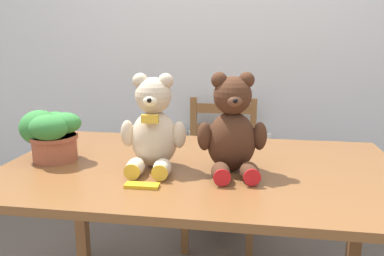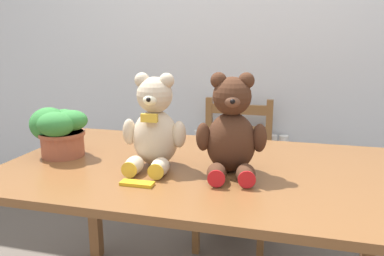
{
  "view_description": "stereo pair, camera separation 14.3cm",
  "coord_description": "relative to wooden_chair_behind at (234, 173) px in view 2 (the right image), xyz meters",
  "views": [
    {
      "loc": [
        0.19,
        -0.95,
        1.26
      ],
      "look_at": [
        -0.03,
        0.43,
        0.93
      ],
      "focal_mm": 35.0,
      "sensor_mm": 36.0,
      "label": 1
    },
    {
      "loc": [
        0.33,
        -0.92,
        1.26
      ],
      "look_at": [
        -0.03,
        0.43,
        0.93
      ],
      "focal_mm": 35.0,
      "sensor_mm": 36.0,
      "label": 2
    }
  ],
  "objects": [
    {
      "name": "wall_back",
      "position": [
        -0.02,
        0.25,
        0.85
      ],
      "size": [
        8.0,
        0.04,
        2.6
      ],
      "primitive_type": "cube",
      "color": "silver",
      "rests_on": "ground_plane"
    },
    {
      "name": "radiator",
      "position": [
        0.01,
        0.18,
        -0.15
      ],
      "size": [
        0.63,
        0.1,
        0.67
      ],
      "color": "white",
      "rests_on": "ground_plane"
    },
    {
      "name": "dining_table",
      "position": [
        -0.02,
        -0.82,
        0.23
      ],
      "size": [
        1.57,
        0.93,
        0.77
      ],
      "color": "brown",
      "rests_on": "ground_plane"
    },
    {
      "name": "wooden_chair_behind",
      "position": [
        0.0,
        0.0,
        0.0
      ],
      "size": [
        0.42,
        0.38,
        0.9
      ],
      "rotation": [
        0.0,
        0.0,
        3.14
      ],
      "color": "brown",
      "rests_on": "ground_plane"
    },
    {
      "name": "teddy_bear_left",
      "position": [
        -0.2,
        -0.86,
        0.48
      ],
      "size": [
        0.26,
        0.26,
        0.37
      ],
      "rotation": [
        0.0,
        0.0,
        3.2
      ],
      "color": "beige",
      "rests_on": "dining_table"
    },
    {
      "name": "teddy_bear_right",
      "position": [
        0.1,
        -0.86,
        0.48
      ],
      "size": [
        0.27,
        0.28,
        0.38
      ],
      "rotation": [
        0.0,
        0.0,
        3.32
      ],
      "color": "#472819",
      "rests_on": "dining_table"
    },
    {
      "name": "potted_plant",
      "position": [
        -0.64,
        -0.85,
        0.44
      ],
      "size": [
        0.26,
        0.22,
        0.21
      ],
      "color": "#9E5138",
      "rests_on": "dining_table"
    },
    {
      "name": "chocolate_bar",
      "position": [
        -0.19,
        -1.07,
        0.32
      ],
      "size": [
        0.12,
        0.04,
        0.01
      ],
      "primitive_type": "cube",
      "rotation": [
        0.0,
        0.0,
        0.01
      ],
      "color": "gold",
      "rests_on": "dining_table"
    }
  ]
}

